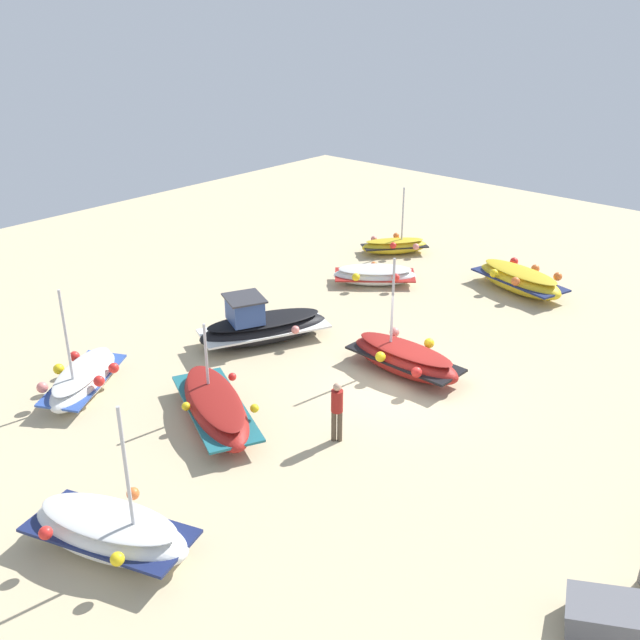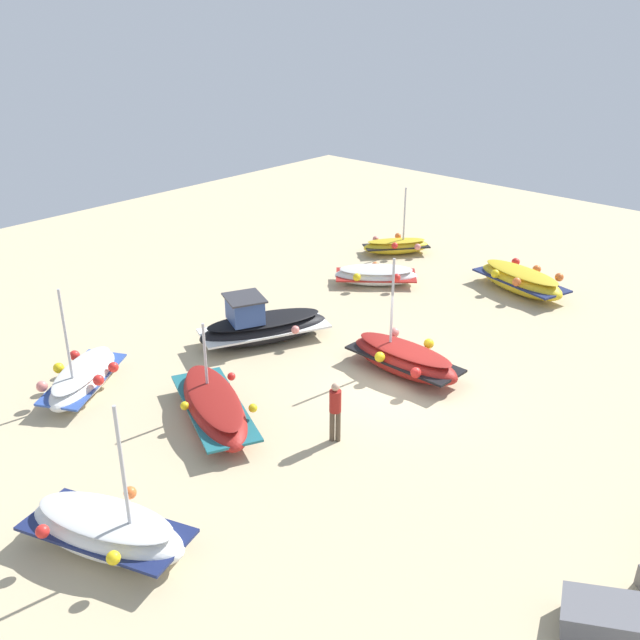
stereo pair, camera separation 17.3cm
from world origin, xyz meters
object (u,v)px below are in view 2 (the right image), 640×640
at_px(fishing_boat_0, 262,326).
at_px(fishing_boat_1, 404,359).
at_px(fishing_boat_5, 521,280).
at_px(fishing_boat_7, 396,246).
at_px(person_walking, 335,408).
at_px(fishing_boat_4, 107,529).
at_px(fishing_boat_2, 376,275).
at_px(fishing_boat_3, 214,406).
at_px(fishing_boat_6, 83,378).

relative_size(fishing_boat_0, fishing_boat_1, 1.22).
height_order(fishing_boat_5, fishing_boat_7, fishing_boat_7).
bearing_deg(person_walking, fishing_boat_0, 26.93).
bearing_deg(fishing_boat_1, fishing_boat_4, -89.27).
bearing_deg(fishing_boat_1, fishing_boat_5, 94.73).
relative_size(fishing_boat_2, fishing_boat_3, 0.75).
bearing_deg(fishing_boat_0, fishing_boat_4, 52.66).
bearing_deg(fishing_boat_0, person_walking, 88.32).
distance_m(fishing_boat_2, fishing_boat_5, 5.82).
height_order(fishing_boat_1, fishing_boat_2, fishing_boat_1).
relative_size(fishing_boat_2, fishing_boat_5, 0.81).
distance_m(fishing_boat_6, fishing_boat_7, 16.56).
relative_size(fishing_boat_0, fishing_boat_5, 1.12).
bearing_deg(fishing_boat_0, fishing_boat_6, 10.34).
height_order(fishing_boat_2, person_walking, person_walking).
distance_m(fishing_boat_4, fishing_boat_6, 7.25).
height_order(fishing_boat_0, person_walking, person_walking).
relative_size(fishing_boat_0, fishing_boat_4, 1.17).
bearing_deg(fishing_boat_7, fishing_boat_2, 62.86).
distance_m(fishing_boat_5, fishing_boat_6, 17.13).
height_order(fishing_boat_1, fishing_boat_7, fishing_boat_1).
bearing_deg(fishing_boat_4, fishing_boat_2, -91.06).
distance_m(fishing_boat_3, fishing_boat_4, 5.32).
distance_m(fishing_boat_1, person_walking, 4.42).
relative_size(fishing_boat_1, person_walking, 2.24).
height_order(fishing_boat_2, fishing_boat_4, fishing_boat_4).
bearing_deg(fishing_boat_2, fishing_boat_5, 173.04).
xyz_separation_m(fishing_boat_6, fishing_boat_7, (-16.55, -0.63, -0.06)).
bearing_deg(fishing_boat_1, fishing_boat_3, -110.16).
height_order(fishing_boat_4, person_walking, fishing_boat_4).
height_order(fishing_boat_0, fishing_boat_4, fishing_boat_4).
height_order(fishing_boat_4, fishing_boat_6, fishing_boat_4).
distance_m(fishing_boat_3, person_walking, 3.53).
relative_size(fishing_boat_0, person_walking, 2.74).
relative_size(fishing_boat_4, person_walking, 2.33).
distance_m(fishing_boat_4, fishing_boat_7, 21.08).
relative_size(fishing_boat_2, fishing_boat_7, 1.11).
height_order(fishing_boat_0, fishing_boat_6, fishing_boat_6).
relative_size(fishing_boat_7, person_walking, 1.80).
relative_size(fishing_boat_4, fishing_boat_5, 0.95).
bearing_deg(person_walking, fishing_boat_5, -30.45).
distance_m(fishing_boat_1, fishing_boat_5, 8.72).
bearing_deg(fishing_boat_7, fishing_boat_3, 56.17).
relative_size(fishing_boat_3, fishing_boat_6, 1.25).
distance_m(fishing_boat_0, fishing_boat_4, 10.50).
height_order(fishing_boat_3, fishing_boat_7, fishing_boat_7).
bearing_deg(fishing_boat_5, fishing_boat_2, -132.23).
relative_size(fishing_boat_3, person_walking, 2.65).
xyz_separation_m(fishing_boat_4, fishing_boat_5, (-19.38, -0.53, 0.01)).
xyz_separation_m(fishing_boat_3, person_walking, (-1.54, 3.13, 0.54)).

